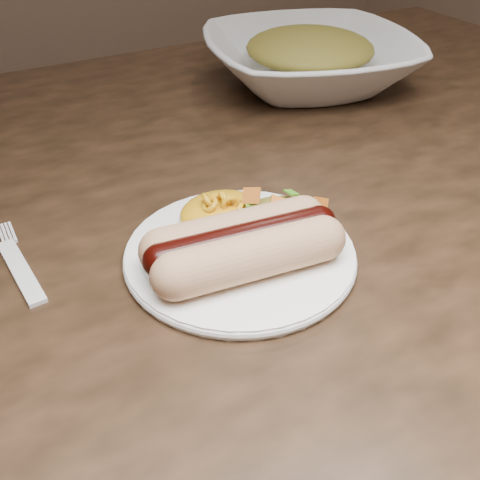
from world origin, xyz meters
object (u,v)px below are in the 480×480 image
table (163,256)px  serving_bowl (309,61)px  fork (21,271)px  plate (240,254)px

table → serving_bowl: serving_bowl is taller
table → fork: bearing=-153.4°
table → serving_bowl: 0.38m
fork → plate: bearing=-27.6°
fork → table: bearing=21.9°
plate → serving_bowl: size_ratio=0.67×
serving_bowl → plate: bearing=-132.4°
plate → fork: plate is taller
table → fork: fork is taller
table → fork: (-0.16, -0.08, 0.09)m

